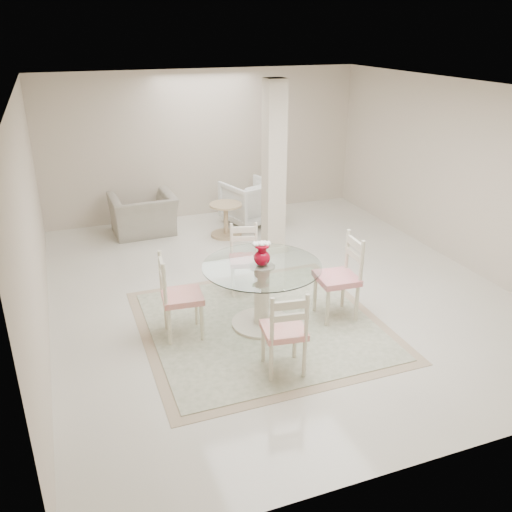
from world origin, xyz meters
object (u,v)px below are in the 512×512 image
object	(u,v)px
red_vase	(262,254)
dining_chair_east	(343,271)
side_table	(226,221)
dining_chair_west	(175,291)
dining_table	(262,295)
dining_chair_south	(286,327)
recliner_taupe	(143,214)
column	(274,169)
dining_chair_north	(245,253)
armchair_white	(250,202)

from	to	relation	value
red_vase	dining_chair_east	distance (m)	1.08
side_table	dining_chair_east	bearing A→B (deg)	-81.26
side_table	dining_chair_west	bearing A→B (deg)	-117.37
dining_table	dining_chair_south	bearing A→B (deg)	-97.15
dining_chair_west	side_table	bearing A→B (deg)	-22.42
dining_chair_west	recliner_taupe	xyz separation A→B (m)	(0.22, 3.59, -0.25)
red_vase	column	bearing A→B (deg)	64.64
dining_chair_west	dining_chair_north	bearing A→B (deg)	-47.54
dining_table	dining_chair_west	bearing A→B (deg)	173.07
dining_chair_east	armchair_white	world-z (taller)	dining_chair_east
column	dining_chair_south	distance (m)	3.51
dining_table	dining_chair_east	distance (m)	1.05
column	side_table	bearing A→B (deg)	119.95
red_vase	dining_chair_south	size ratio (longest dim) A/B	0.27
column	dining_chair_south	size ratio (longest dim) A/B	2.49
dining_table	dining_chair_east	xyz separation A→B (m)	(1.02, -0.12, 0.21)
side_table	dining_chair_south	bearing A→B (deg)	-99.00
column	red_vase	world-z (taller)	column
dining_chair_north	armchair_white	distance (m)	2.75
dining_chair_east	dining_chair_south	distance (m)	1.45
red_vase	dining_chair_west	size ratio (longest dim) A/B	0.26
dining_table	dining_chair_north	bearing A→B (deg)	82.38
dining_table	armchair_white	bearing A→B (deg)	72.26
column	recliner_taupe	bearing A→B (deg)	140.58
dining_chair_north	armchair_white	xyz separation A→B (m)	(1.01, 2.56, -0.14)
dining_chair_east	dining_chair_north	bearing A→B (deg)	-138.34
dining_chair_east	dining_chair_south	world-z (taller)	dining_chair_east
dining_chair_east	side_table	xyz separation A→B (m)	(-0.50, 3.22, -0.36)
dining_chair_north	recliner_taupe	size ratio (longest dim) A/B	0.95
red_vase	dining_chair_east	world-z (taller)	dining_chair_east
column	side_table	world-z (taller)	column
dining_chair_north	recliner_taupe	world-z (taller)	dining_chair_north
dining_table	red_vase	bearing A→B (deg)	84.29
column	red_vase	xyz separation A→B (m)	(-1.04, -2.20, -0.40)
column	dining_chair_west	size ratio (longest dim) A/B	2.37
column	red_vase	distance (m)	2.47
armchair_white	dining_table	bearing A→B (deg)	56.21
column	dining_chair_west	world-z (taller)	column
red_vase	dining_chair_west	xyz separation A→B (m)	(-1.02, 0.12, -0.35)
red_vase	dining_chair_east	xyz separation A→B (m)	(1.02, -0.13, -0.33)
dining_chair_west	armchair_white	bearing A→B (deg)	-27.13
side_table	dining_chair_north	bearing A→B (deg)	-100.55
red_vase	side_table	xyz separation A→B (m)	(0.52, 3.10, -0.68)
column	recliner_taupe	world-z (taller)	column
dining_chair_south	armchair_white	world-z (taller)	dining_chair_south
recliner_taupe	side_table	xyz separation A→B (m)	(1.32, -0.61, -0.08)
red_vase	dining_chair_west	bearing A→B (deg)	173.27
dining_chair_west	armchair_white	xyz separation A→B (m)	(2.16, 3.44, -0.20)
dining_table	dining_chair_south	xyz separation A→B (m)	(-0.13, -1.01, 0.16)
dining_chair_west	side_table	size ratio (longest dim) A/B	1.96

